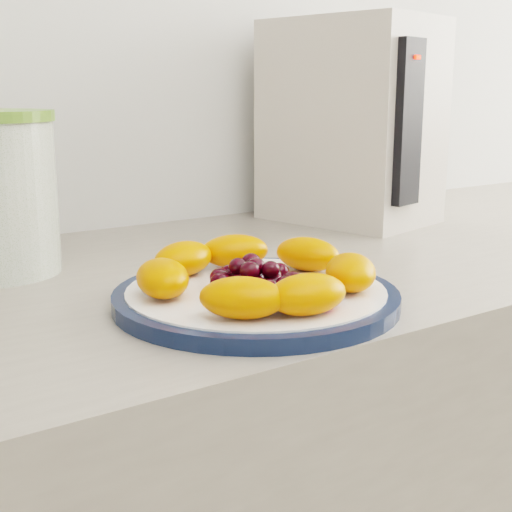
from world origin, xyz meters
TOP-DOWN VIEW (x-y plane):
  - plate_rim at (-0.12, 1.04)m, footprint 0.28×0.28m
  - plate_face at (-0.12, 1.04)m, footprint 0.26×0.26m
  - appliance_body at (0.27, 1.35)m, footprint 0.23×0.29m
  - appliance_panel at (0.26, 1.21)m, footprint 0.06×0.03m
  - appliance_led at (0.26, 1.20)m, footprint 0.01×0.01m
  - fruit_plate at (-0.12, 1.04)m, footprint 0.25×0.24m

SIDE VIEW (x-z plane):
  - plate_rim at x=-0.12m, z-range 0.90..0.91m
  - plate_face at x=-0.12m, z-range 0.90..0.92m
  - fruit_plate at x=-0.12m, z-range 0.92..0.95m
  - appliance_body at x=0.27m, z-range 0.90..1.21m
  - appliance_panel at x=0.26m, z-range 0.94..1.18m
  - appliance_led at x=0.26m, z-range 1.15..1.15m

